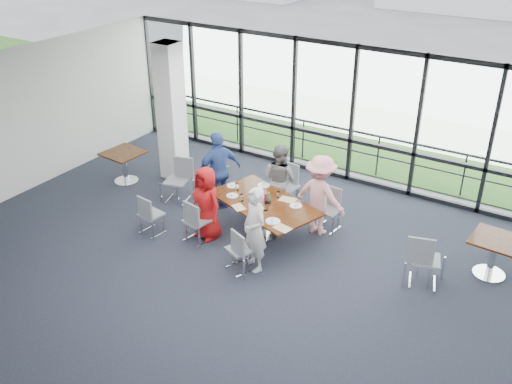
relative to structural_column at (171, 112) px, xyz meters
The scene contains 38 objects.
floor 4.96m from the structural_column, 39.81° to the right, with size 12.00×10.00×0.02m, color #1E212F.
ceiling 4.95m from the structural_column, 39.81° to the right, with size 12.00×10.00×0.04m, color white.
curtain_wall_back 4.12m from the structural_column, 29.05° to the left, with size 12.00×0.10×3.20m, color white.
structural_column is the anchor object (origin of this frame).
apron 8.04m from the structural_column, 62.78° to the left, with size 80.00×70.00×0.02m, color slate.
grass_strip 6.36m from the structural_column, 54.25° to the left, with size 80.00×5.00×0.01m, color #224F1A.
guard_rail 4.57m from the structural_column, 35.84° to the left, with size 0.06×0.06×12.00m, color #2D2D33.
main_table 3.56m from the structural_column, 20.39° to the right, with size 2.43×1.82×0.75m.
side_table_left 1.52m from the structural_column, 131.97° to the right, with size 0.90×0.90×0.75m.
side_table_right 7.38m from the structural_column, ahead, with size 0.85×0.85×0.75m.
diner_near_left 3.06m from the structural_column, 38.39° to the right, with size 0.73×0.48×1.50m, color #B11011.
diner_near_right 4.35m from the structural_column, 31.41° to the right, with size 0.58×0.43×1.60m, color silver.
diner_far_left 3.14m from the structural_column, ahead, with size 0.76×0.47×1.57m, color slate.
diner_far_right 4.18m from the structural_column, ahead, with size 1.07×0.55×1.65m, color pink.
diner_end 2.08m from the structural_column, 21.63° to the right, with size 1.02×0.56×1.74m, color #3555A3.
chair_main_nl 3.24m from the structural_column, 42.78° to the right, with size 0.44×0.44×0.89m, color gray, non-canonical shape.
chair_main_nr 4.38m from the structural_column, 35.01° to the right, with size 0.42×0.42×0.85m, color gray, non-canonical shape.
chair_main_fl 3.21m from the structural_column, ahead, with size 0.45×0.45×0.91m, color gray, non-canonical shape.
chair_main_fr 4.36m from the structural_column, ahead, with size 0.41×0.41×0.84m, color gray, non-canonical shape.
chair_main_end 2.07m from the structural_column, 21.34° to the right, with size 0.41×0.41×0.83m, color gray, non-canonical shape.
chair_spare_la 2.88m from the structural_column, 60.87° to the right, with size 0.41×0.41×0.85m, color gray, non-canonical shape.
chair_spare_lb 1.71m from the structural_column, 48.85° to the right, with size 0.47×0.47×0.96m, color gray, non-canonical shape.
chair_spare_r 6.56m from the structural_column, ahead, with size 0.48×0.48×0.98m, color gray, non-canonical shape.
plate_nl 3.00m from the structural_column, 27.27° to the right, with size 0.24×0.24×0.01m, color white.
plate_nr 4.21m from the structural_column, 25.09° to the right, with size 0.27×0.27×0.01m, color white.
plate_fl 3.03m from the structural_column, 12.00° to the right, with size 0.26×0.26×0.01m, color white.
plate_fr 4.04m from the structural_column, 14.94° to the right, with size 0.24×0.24×0.01m, color white.
plate_end 2.65m from the structural_column, 22.47° to the right, with size 0.23×0.23×0.01m, color white.
tumbler_a 3.24m from the structural_column, 26.21° to the right, with size 0.07×0.07×0.14m, color white.
tumbler_b 3.79m from the structural_column, 23.29° to the right, with size 0.07×0.07×0.15m, color white.
tumbler_c 3.56m from the structural_column, 14.92° to the right, with size 0.06×0.06×0.13m, color white.
tumbler_d 2.82m from the structural_column, 22.95° to the right, with size 0.07×0.07×0.14m, color white.
menu_a 3.45m from the structural_column, 29.27° to the right, with size 0.28×0.20×0.00m, color silver.
menu_b 4.49m from the structural_column, 24.93° to the right, with size 0.31×0.22×0.00m, color silver.
menu_c 3.76m from the structural_column, 13.83° to the right, with size 0.33×0.23×0.00m, color silver.
condiment_caddy 3.60m from the structural_column, 19.88° to the right, with size 0.10×0.07×0.04m, color black.
ketchup_bottle 3.53m from the structural_column, 20.16° to the right, with size 0.06×0.06×0.18m, color #AC0D27.
green_bottle 3.57m from the structural_column, 19.33° to the right, with size 0.05×0.05×0.20m, color #207C39.
Camera 1 is at (4.58, -6.47, 6.02)m, focal length 40.00 mm.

